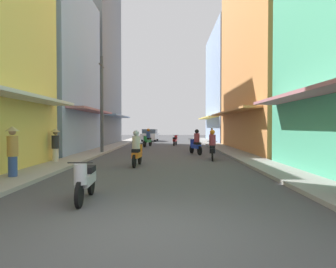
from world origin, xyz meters
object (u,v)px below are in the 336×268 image
Objects in this scene: motorbike_orange at (137,150)px; pedestrian_midway at (13,150)px; motorbike_black at (212,146)px; motorbike_red at (175,140)px; parked_car at (150,135)px; pedestrian_foreground at (212,137)px; pedestrian_far at (55,144)px; motorbike_blue at (196,143)px; motorbike_silver at (85,180)px; motorbike_green at (148,139)px; utility_pole at (102,104)px.

motorbike_orange is 5.06m from pedestrian_midway.
motorbike_black is at bearing 34.56° from motorbike_orange.
parked_car is (-2.91, 8.52, 0.24)m from motorbike_red.
pedestrian_foreground reaches higher than motorbike_orange.
motorbike_black is 7.75m from pedestrian_far.
motorbike_red is 14.93m from pedestrian_far.
motorbike_blue is (3.06, 5.68, 0.00)m from motorbike_orange.
motorbike_red is at bearing 179.46° from pedestrian_foreground.
pedestrian_far is 1.01× the size of pedestrian_foreground.
pedestrian_midway reaches higher than parked_car.
pedestrian_midway is at bearing -126.04° from motorbike_blue.
motorbike_green is (-0.01, 19.18, 0.20)m from motorbike_silver.
utility_pole reaches higher than motorbike_black.
motorbike_blue is 9.06m from pedestrian_foreground.
utility_pole reaches higher than motorbike_silver.
parked_car is (-4.66, 20.49, 0.04)m from motorbike_black.
parked_car is at bearing 82.63° from pedestrian_far.
motorbike_blue reaches higher than parked_car.
motorbike_blue is at bearing -104.16° from pedestrian_foreground.
utility_pole is (-8.19, -8.48, 2.37)m from pedestrian_foreground.
motorbike_green is 12.66m from pedestrian_far.
motorbike_blue reaches higher than motorbike_red.
motorbike_red is at bearing 98.32° from motorbike_black.
motorbike_green is 0.28× the size of utility_pole.
pedestrian_far is (-6.94, -4.95, 0.22)m from motorbike_blue.
motorbike_blue is 1.00× the size of pedestrian_midway.
motorbike_orange is at bearing -118.29° from motorbike_blue.
pedestrian_midway is (-7.29, -6.03, 0.28)m from motorbike_black.
motorbike_green is at bearing 74.60° from pedestrian_far.
motorbike_red is 2.89m from motorbike_green.
motorbike_blue is 8.52m from pedestrian_far.
motorbike_orange is 6.45m from motorbike_blue.
pedestrian_foreground is (2.22, 8.78, 0.11)m from motorbike_blue.
pedestrian_midway is 1.08× the size of pedestrian_foreground.
motorbike_orange is 3.95m from pedestrian_far.
pedestrian_foreground reaches higher than motorbike_silver.
motorbike_black is at bearing 39.61° from pedestrian_midway.
motorbike_black is at bearing -79.24° from motorbike_blue.
pedestrian_far is at bearing 115.80° from motorbike_silver.
motorbike_silver is at bearing -64.20° from pedestrian_far.
motorbike_blue is at bearing -76.82° from parked_car.
motorbike_blue is at bearing -63.77° from motorbike_green.
motorbike_green reaches higher than motorbike_silver.
utility_pole is at bearing 79.55° from pedestrian_far.
motorbike_black is 1.03× the size of pedestrian_midway.
utility_pole is (-2.39, -6.96, 2.48)m from motorbike_green.
pedestrian_foreground is at bearing 82.30° from motorbike_black.
pedestrian_far is (-5.79, -13.76, 0.42)m from motorbike_red.
motorbike_green and motorbike_black have the same top height.
pedestrian_midway is (-3.13, 2.73, 0.48)m from motorbike_silver.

